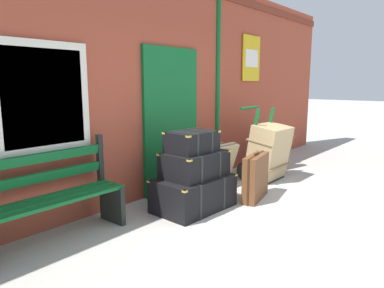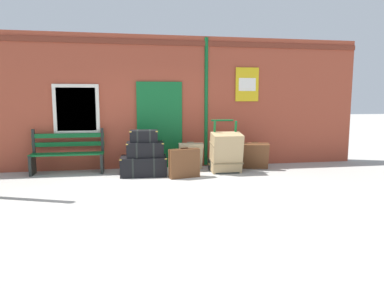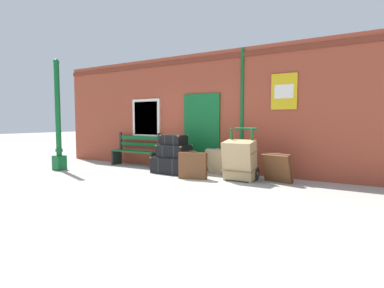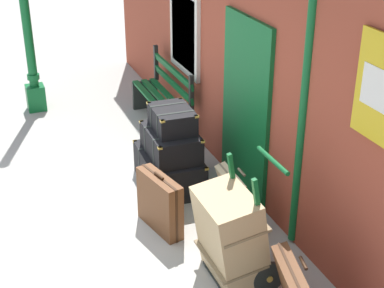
{
  "view_description": "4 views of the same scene",
  "coord_description": "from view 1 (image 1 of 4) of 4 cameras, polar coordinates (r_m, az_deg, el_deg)",
  "views": [
    {
      "loc": [
        -3.72,
        -1.14,
        1.61
      ],
      "look_at": [
        -0.24,
        1.79,
        0.81
      ],
      "focal_mm": 33.19,
      "sensor_mm": 36.0,
      "label": 1
    },
    {
      "loc": [
        -0.58,
        -5.88,
        1.67
      ],
      "look_at": [
        0.71,
        1.58,
        0.68
      ],
      "focal_mm": 31.84,
      "sensor_mm": 36.0,
      "label": 2
    },
    {
      "loc": [
        4.08,
        -4.82,
        1.35
      ],
      "look_at": [
        0.09,
        1.86,
        0.77
      ],
      "focal_mm": 28.35,
      "sensor_mm": 36.0,
      "label": 3
    },
    {
      "loc": [
        5.52,
        -0.36,
        3.59
      ],
      "look_at": [
        0.13,
        1.75,
        0.76
      ],
      "focal_mm": 54.61,
      "sensor_mm": 36.0,
      "label": 4
    }
  ],
  "objects": [
    {
      "name": "steamer_trunk_middle",
      "position": [
        4.51,
        0.43,
        -3.26
      ],
      "size": [
        0.82,
        0.57,
        0.33
      ],
      "color": "black",
      "rests_on": "steamer_trunk_base"
    },
    {
      "name": "steamer_trunk_top",
      "position": [
        4.46,
        -0.02,
        0.38
      ],
      "size": [
        0.63,
        0.47,
        0.27
      ],
      "color": "black",
      "rests_on": "steamer_trunk_middle"
    },
    {
      "name": "platform_bench",
      "position": [
        3.87,
        -22.43,
        -8.37
      ],
      "size": [
        1.6,
        0.43,
        1.01
      ],
      "color": "#0F5B28",
      "rests_on": "ground"
    },
    {
      "name": "large_brown_trunk",
      "position": [
        6.01,
        12.23,
        -1.25
      ],
      "size": [
        0.7,
        0.57,
        0.94
      ],
      "color": "tan",
      "rests_on": "ground"
    },
    {
      "name": "brick_facade",
      "position": [
        5.26,
        -5.23,
        9.76
      ],
      "size": [
        10.4,
        0.35,
        3.2
      ],
      "color": "#9E422D",
      "rests_on": "ground"
    },
    {
      "name": "steamer_trunk_base",
      "position": [
        4.57,
        0.27,
        -7.88
      ],
      "size": [
        1.04,
        0.69,
        0.43
      ],
      "color": "black",
      "rests_on": "ground"
    },
    {
      "name": "suitcase_olive",
      "position": [
        6.84,
        13.46,
        -1.18
      ],
      "size": [
        0.7,
        0.46,
        0.66
      ],
      "color": "brown",
      "rests_on": "ground"
    },
    {
      "name": "suitcase_umber",
      "position": [
        5.0,
        10.19,
        -5.25
      ],
      "size": [
        0.68,
        0.32,
        0.67
      ],
      "color": "brown",
      "rests_on": "ground"
    },
    {
      "name": "suitcase_caramel",
      "position": [
        5.63,
        4.61,
        -3.24
      ],
      "size": [
        0.6,
        0.35,
        0.67
      ],
      "color": "tan",
      "rests_on": "ground"
    },
    {
      "name": "ground_plane",
      "position": [
        4.21,
        21.8,
        -13.28
      ],
      "size": [
        60.0,
        60.0,
        0.0
      ],
      "primitive_type": "plane",
      "color": "#A3A099"
    },
    {
      "name": "porters_trolley",
      "position": [
        6.13,
        10.73,
        -2.85
      ],
      "size": [
        0.71,
        0.57,
        1.2
      ],
      "color": "black",
      "rests_on": "ground"
    }
  ]
}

